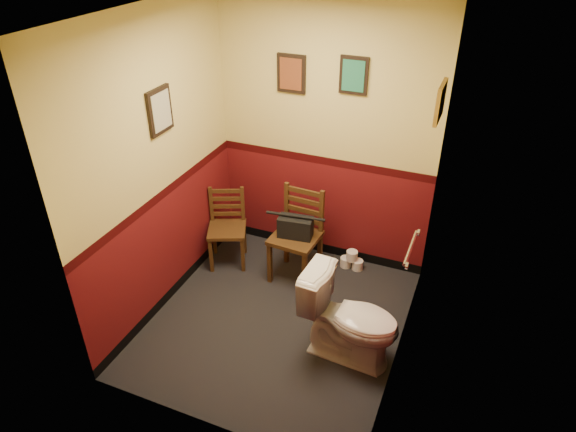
# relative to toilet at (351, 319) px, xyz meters

# --- Properties ---
(floor) EXTENTS (2.20, 2.40, 0.00)m
(floor) POSITION_rel_toilet_xyz_m (-0.72, 0.15, -0.40)
(floor) COLOR black
(floor) RESTS_ON ground
(ceiling) EXTENTS (2.20, 2.40, 0.00)m
(ceiling) POSITION_rel_toilet_xyz_m (-0.72, 0.15, 2.30)
(ceiling) COLOR silver
(ceiling) RESTS_ON ground
(wall_back) EXTENTS (2.20, 0.00, 2.70)m
(wall_back) POSITION_rel_toilet_xyz_m (-0.72, 1.35, 0.95)
(wall_back) COLOR #5B1013
(wall_back) RESTS_ON ground
(wall_front) EXTENTS (2.20, 0.00, 2.70)m
(wall_front) POSITION_rel_toilet_xyz_m (-0.72, -1.05, 0.95)
(wall_front) COLOR #5B1013
(wall_front) RESTS_ON ground
(wall_left) EXTENTS (0.00, 2.40, 2.70)m
(wall_left) POSITION_rel_toilet_xyz_m (-1.82, 0.15, 0.95)
(wall_left) COLOR #5B1013
(wall_left) RESTS_ON ground
(wall_right) EXTENTS (0.00, 2.40, 2.70)m
(wall_right) POSITION_rel_toilet_xyz_m (0.38, 0.15, 0.95)
(wall_right) COLOR #5B1013
(wall_right) RESTS_ON ground
(grab_bar) EXTENTS (0.05, 0.56, 0.06)m
(grab_bar) POSITION_rel_toilet_xyz_m (0.35, 0.40, 0.55)
(grab_bar) COLOR silver
(grab_bar) RESTS_ON wall_right
(framed_print_back_a) EXTENTS (0.28, 0.04, 0.36)m
(framed_print_back_a) POSITION_rel_toilet_xyz_m (-1.07, 1.33, 1.55)
(framed_print_back_a) COLOR black
(framed_print_back_a) RESTS_ON wall_back
(framed_print_back_b) EXTENTS (0.26, 0.04, 0.34)m
(framed_print_back_b) POSITION_rel_toilet_xyz_m (-0.47, 1.33, 1.60)
(framed_print_back_b) COLOR black
(framed_print_back_b) RESTS_ON wall_back
(framed_print_left) EXTENTS (0.04, 0.30, 0.38)m
(framed_print_left) POSITION_rel_toilet_xyz_m (-1.80, 0.25, 1.45)
(framed_print_left) COLOR black
(framed_print_left) RESTS_ON wall_left
(framed_print_right) EXTENTS (0.04, 0.34, 0.28)m
(framed_print_right) POSITION_rel_toilet_xyz_m (0.36, 0.75, 1.65)
(framed_print_right) COLOR olive
(framed_print_right) RESTS_ON wall_right
(toilet) EXTENTS (0.85, 0.51, 0.80)m
(toilet) POSITION_rel_toilet_xyz_m (0.00, 0.00, 0.00)
(toilet) COLOR white
(toilet) RESTS_ON floor
(toilet_brush) EXTENTS (0.11, 0.11, 0.38)m
(toilet_brush) POSITION_rel_toilet_xyz_m (0.20, 0.17, -0.34)
(toilet_brush) COLOR silver
(toilet_brush) RESTS_ON floor
(chair_left) EXTENTS (0.50, 0.50, 0.82)m
(chair_left) POSITION_rel_toilet_xyz_m (-1.58, 0.83, 0.01)
(chair_left) COLOR #422913
(chair_left) RESTS_ON floor
(chair_right) EXTENTS (0.47, 0.47, 0.96)m
(chair_right) POSITION_rel_toilet_xyz_m (-0.82, 0.88, 0.08)
(chair_right) COLOR #422913
(chair_right) RESTS_ON floor
(handbag) EXTENTS (0.35, 0.21, 0.24)m
(handbag) POSITION_rel_toilet_xyz_m (-0.82, 0.83, 0.20)
(handbag) COLOR black
(handbag) RESTS_ON chair_right
(tp_stack) EXTENTS (0.25, 0.13, 0.21)m
(tp_stack) POSITION_rel_toilet_xyz_m (-0.32, 1.19, -0.31)
(tp_stack) COLOR silver
(tp_stack) RESTS_ON floor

